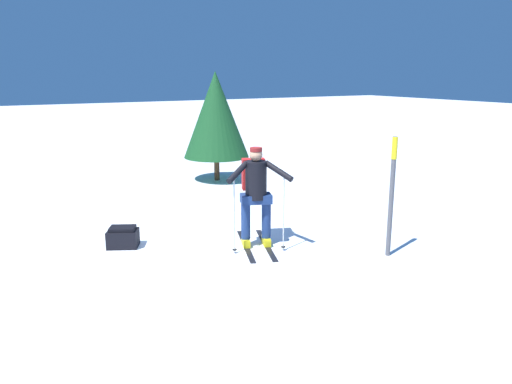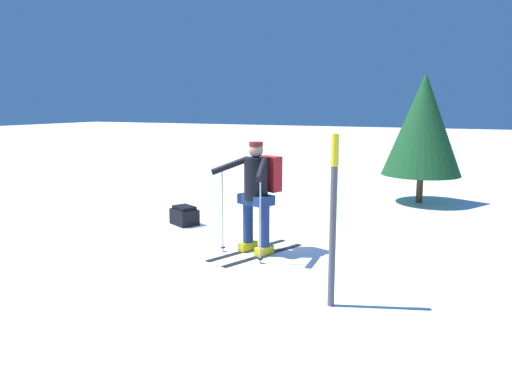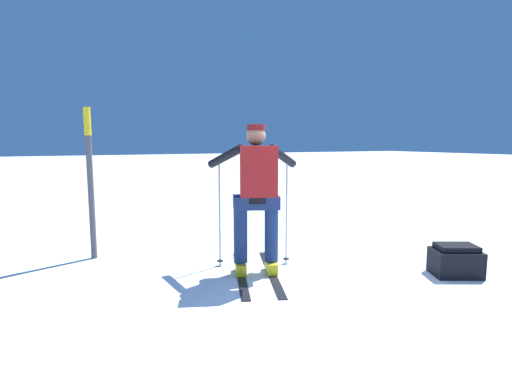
{
  "view_description": "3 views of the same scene",
  "coord_description": "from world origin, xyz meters",
  "px_view_note": "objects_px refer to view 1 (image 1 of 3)",
  "views": [
    {
      "loc": [
        -3.05,
        -7.3,
        2.76
      ],
      "look_at": [
        0.78,
        -0.59,
        0.9
      ],
      "focal_mm": 35.0,
      "sensor_mm": 36.0,
      "label": 1
    },
    {
      "loc": [
        3.77,
        -6.92,
        2.14
      ],
      "look_at": [
        0.78,
        -0.59,
        0.9
      ],
      "focal_mm": 35.0,
      "sensor_mm": 36.0,
      "label": 2
    },
    {
      "loc": [
        2.64,
        3.21,
        1.44
      ],
      "look_at": [
        0.78,
        -0.59,
        0.9
      ],
      "focal_mm": 28.0,
      "sensor_mm": 36.0,
      "label": 3
    }
  ],
  "objects_px": {
    "dropped_backpack": "(123,237)",
    "trail_marker": "(392,188)",
    "skier": "(256,189)",
    "pine_tree": "(216,115)"
  },
  "relations": [
    {
      "from": "trail_marker",
      "to": "dropped_backpack",
      "type": "bearing_deg",
      "value": 145.12
    },
    {
      "from": "skier",
      "to": "trail_marker",
      "type": "xyz_separation_m",
      "value": [
        1.54,
        -1.43,
        0.13
      ]
    },
    {
      "from": "skier",
      "to": "dropped_backpack",
      "type": "distance_m",
      "value": 2.29
    },
    {
      "from": "skier",
      "to": "trail_marker",
      "type": "distance_m",
      "value": 2.11
    },
    {
      "from": "trail_marker",
      "to": "pine_tree",
      "type": "relative_size",
      "value": 0.66
    },
    {
      "from": "trail_marker",
      "to": "skier",
      "type": "bearing_deg",
      "value": 137.09
    },
    {
      "from": "dropped_backpack",
      "to": "trail_marker",
      "type": "bearing_deg",
      "value": -34.88
    },
    {
      "from": "dropped_backpack",
      "to": "skier",
      "type": "bearing_deg",
      "value": -27.03
    },
    {
      "from": "trail_marker",
      "to": "pine_tree",
      "type": "bearing_deg",
      "value": 89.31
    },
    {
      "from": "skier",
      "to": "dropped_backpack",
      "type": "bearing_deg",
      "value": 152.97
    }
  ]
}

